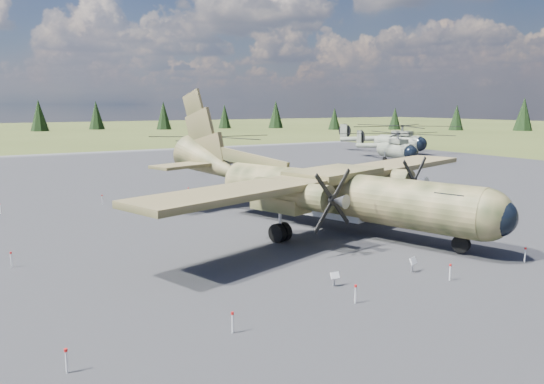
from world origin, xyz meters
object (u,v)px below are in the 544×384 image
helicopter_far (399,133)px  transport_plane (320,185)px  helicopter_near (211,145)px  helicopter_mid (396,141)px

helicopter_far → transport_plane: bearing=-158.0°
transport_plane → helicopter_near: 37.33m
transport_plane → helicopter_near: bearing=60.4°
helicopter_mid → helicopter_far: size_ratio=0.84×
helicopter_near → helicopter_far: 37.61m
transport_plane → helicopter_far: 60.12m
transport_plane → helicopter_far: transport_plane is taller
transport_plane → helicopter_near: size_ratio=1.46×
transport_plane → helicopter_mid: transport_plane is taller
transport_plane → helicopter_far: (45.51, 39.29, 0.55)m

